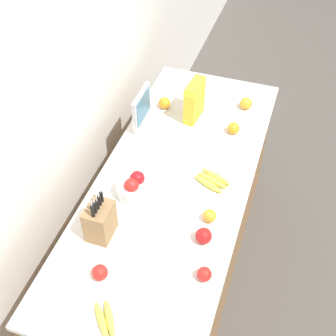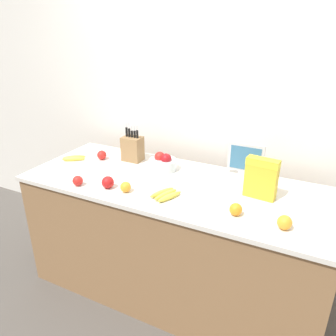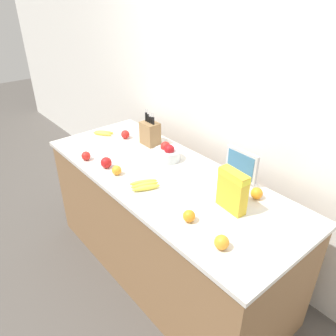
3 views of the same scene
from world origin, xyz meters
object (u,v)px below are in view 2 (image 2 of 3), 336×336
object	(u,v)px
apple_middle	(108,182)
cereal_box	(261,176)
small_monitor	(246,159)
orange_back_center	(236,209)
orange_mid_right	(126,187)
banana_bunch_right	(166,194)
orange_front_right	(285,222)
fruit_bowl	(163,163)
apple_rear	(102,155)
knife_block	(133,148)
apple_rightmost	(78,181)
orange_front_left	(271,180)
banana_bunch_left	(74,158)

from	to	relation	value
apple_middle	cereal_box	bearing A→B (deg)	18.96
small_monitor	orange_back_center	distance (m)	0.58
orange_mid_right	banana_bunch_right	bearing A→B (deg)	11.47
cereal_box	orange_front_right	bearing A→B (deg)	-51.08
banana_bunch_right	fruit_bowl	bearing A→B (deg)	119.66
banana_bunch_right	apple_rear	xyz separation A→B (m)	(-0.75, 0.34, 0.02)
cereal_box	knife_block	bearing A→B (deg)	176.17
apple_rightmost	orange_front_left	xyz separation A→B (m)	(1.16, 0.59, 0.00)
knife_block	orange_front_right	xyz separation A→B (m)	(1.23, -0.48, -0.06)
banana_bunch_right	orange_back_center	distance (m)	0.45
orange_back_center	apple_rightmost	bearing A→B (deg)	-174.54
small_monitor	fruit_bowl	world-z (taller)	small_monitor
fruit_bowl	apple_middle	size ratio (longest dim) A/B	2.52
banana_bunch_left	orange_front_right	distance (m)	1.68
orange_front_left	banana_bunch_left	bearing A→B (deg)	-170.90
orange_front_left	fruit_bowl	bearing A→B (deg)	-172.88
knife_block	banana_bunch_right	bearing A→B (deg)	-40.32
cereal_box	orange_front_left	bearing A→B (deg)	86.74
fruit_bowl	orange_front_left	bearing A→B (deg)	7.12
apple_middle	orange_front_left	size ratio (longest dim) A/B	1.07
orange_front_left	orange_back_center	distance (m)	0.50
apple_middle	fruit_bowl	bearing A→B (deg)	66.43
banana_bunch_right	orange_front_right	size ratio (longest dim) A/B	2.75
knife_block	orange_mid_right	world-z (taller)	knife_block
orange_mid_right	knife_block	bearing A→B (deg)	117.13
fruit_bowl	orange_mid_right	bearing A→B (deg)	-96.94
small_monitor	apple_rightmost	xyz separation A→B (m)	(-0.96, -0.67, -0.09)
apple_rear	orange_front_right	distance (m)	1.51
small_monitor	orange_mid_right	size ratio (longest dim) A/B	3.62
fruit_bowl	apple_rightmost	xyz separation A→B (m)	(-0.39, -0.49, -0.02)
apple_rightmost	banana_bunch_left	bearing A→B (deg)	134.40
apple_middle	orange_front_left	distance (m)	1.09
cereal_box	banana_bunch_right	distance (m)	0.60
knife_block	orange_back_center	world-z (taller)	knife_block
cereal_box	banana_bunch_right	size ratio (longest dim) A/B	1.19
banana_bunch_left	orange_front_left	xyz separation A→B (m)	(1.50, 0.24, 0.02)
cereal_box	orange_back_center	distance (m)	0.31
knife_block	cereal_box	distance (m)	1.06
apple_rear	cereal_box	bearing A→B (deg)	-3.56
small_monitor	apple_rightmost	distance (m)	1.17
knife_block	small_monitor	size ratio (longest dim) A/B	1.21
orange_back_center	cereal_box	bearing A→B (deg)	75.01
orange_back_center	orange_front_right	distance (m)	0.27
banana_bunch_left	apple_rightmost	distance (m)	0.48
cereal_box	orange_back_center	world-z (taller)	cereal_box
orange_back_center	banana_bunch_left	bearing A→B (deg)	170.04
fruit_bowl	banana_bunch_right	bearing A→B (deg)	-60.34
small_monitor	banana_bunch_left	distance (m)	1.34
orange_back_center	fruit_bowl	bearing A→B (deg)	149.66
small_monitor	banana_bunch_left	world-z (taller)	small_monitor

